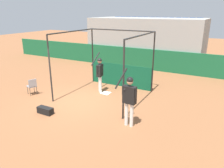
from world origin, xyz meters
The scene contains 10 objects.
ground_plane centered at (0.00, 0.00, 0.00)m, with size 60.00×60.00×0.00m, color #935B38.
outfield_wall centered at (0.00, 7.18, 0.75)m, with size 24.00×0.12×1.50m.
bleacher_section centered at (0.00, 9.24, 1.78)m, with size 8.70×4.00×3.58m.
batting_cage centered at (0.75, 2.32, 1.30)m, with size 3.75×3.58×3.14m.
home_plate centered at (0.59, 1.58, 0.01)m, with size 0.44×0.44×0.02m.
player_batter centered at (0.23, 1.59, 1.11)m, with size 0.55×0.88×2.00m.
player_waiting centered at (3.02, -0.95, 1.17)m, with size 0.81×0.49×2.14m.
folding_chair centered at (-2.57, -0.38, 0.52)m, with size 0.52×0.52×0.84m.
equipment_bag centered at (-0.45, -1.67, 0.14)m, with size 0.70×0.28×0.28m.
baseball centered at (2.38, 0.89, 0.04)m, with size 0.07×0.07×0.07m.
Camera 1 is at (5.91, -7.61, 4.08)m, focal length 35.00 mm.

